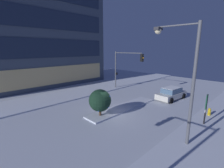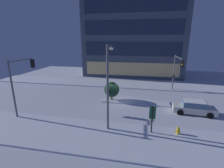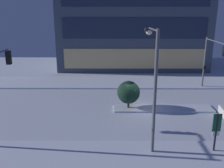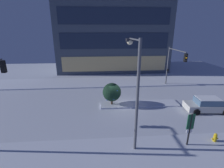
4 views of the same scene
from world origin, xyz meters
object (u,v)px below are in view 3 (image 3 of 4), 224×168
at_px(traffic_light_corner_far_right, 212,56).
at_px(decorated_tree_median, 129,92).
at_px(parking_info_sign, 216,129).
at_px(street_lamp_arched, 153,73).

relative_size(traffic_light_corner_far_right, decorated_tree_median, 2.22).
xyz_separation_m(traffic_light_corner_far_right, decorated_tree_median, (-9.02, -4.69, -2.48)).
bearing_deg(traffic_light_corner_far_right, parking_info_sign, -18.31).
bearing_deg(parking_info_sign, traffic_light_corner_far_right, -24.52).
distance_m(traffic_light_corner_far_right, street_lamp_arched, 13.96).
height_order(street_lamp_arched, parking_info_sign, street_lamp_arched).
distance_m(parking_info_sign, decorated_tree_median, 8.91).
bearing_deg(street_lamp_arched, parking_info_sign, -102.40).
bearing_deg(traffic_light_corner_far_right, street_lamp_arched, -34.93).
distance_m(street_lamp_arched, decorated_tree_median, 7.63).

